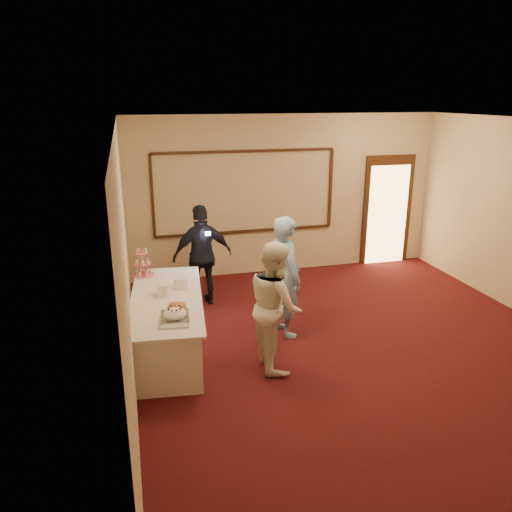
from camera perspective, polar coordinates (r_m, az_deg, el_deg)
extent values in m
plane|color=black|center=(7.02, 12.14, -10.72)|extent=(7.00, 7.00, 0.00)
cube|color=beige|center=(9.59, 3.42, 6.96)|extent=(6.00, 0.04, 3.00)
cube|color=beige|center=(5.75, -14.64, -1.11)|extent=(0.04, 7.00, 3.00)
cube|color=white|center=(6.20, 13.99, 14.47)|extent=(6.00, 7.00, 0.04)
cube|color=#321A0F|center=(9.50, -1.20, 2.85)|extent=(3.40, 0.04, 0.05)
cube|color=#321A0F|center=(9.22, -1.26, 11.89)|extent=(3.40, 0.04, 0.05)
cube|color=#321A0F|center=(9.10, -11.77, 6.66)|extent=(0.05, 0.04, 1.50)
cube|color=#321A0F|center=(9.86, 8.51, 7.68)|extent=(0.05, 0.04, 1.50)
cube|color=#321A0F|center=(10.49, 14.74, 5.12)|extent=(1.05, 0.06, 2.20)
cube|color=#FFBF66|center=(10.49, 14.77, 4.55)|extent=(0.85, 0.02, 2.00)
cube|color=silver|center=(6.87, -10.05, -7.78)|extent=(1.06, 2.36, 0.74)
cube|color=silver|center=(6.72, -10.23, -4.81)|extent=(1.18, 2.49, 0.03)
cube|color=silver|center=(6.02, -9.21, -7.19)|extent=(0.36, 0.44, 0.04)
ellipsoid|color=white|center=(5.98, -9.25, -6.52)|extent=(0.27, 0.27, 0.12)
cube|color=silver|center=(6.13, -8.51, -6.46)|extent=(0.13, 0.28, 0.01)
cylinder|color=#E55984|center=(7.53, -12.87, -0.63)|extent=(0.02, 0.02, 0.42)
cylinder|color=#E55984|center=(7.60, -12.77, -2.09)|extent=(0.32, 0.32, 0.01)
cylinder|color=#E55984|center=(7.54, -12.86, -0.89)|extent=(0.24, 0.24, 0.01)
cylinder|color=#E55984|center=(7.49, -12.94, 0.33)|extent=(0.17, 0.17, 0.01)
cylinder|color=white|center=(6.75, -10.45, -3.82)|extent=(0.20, 0.20, 0.16)
cylinder|color=white|center=(6.72, -10.49, -3.15)|extent=(0.21, 0.21, 0.01)
cylinder|color=white|center=(6.94, -8.61, -3.15)|extent=(0.18, 0.18, 0.15)
cylinder|color=white|center=(6.92, -8.64, -2.53)|extent=(0.19, 0.19, 0.01)
cylinder|color=white|center=(6.35, -8.99, -5.91)|extent=(0.26, 0.26, 0.01)
cylinder|color=brown|center=(6.34, -9.00, -5.69)|extent=(0.22, 0.22, 0.04)
imported|color=#83B1D6|center=(7.05, 3.39, -2.37)|extent=(0.53, 0.70, 1.75)
imported|color=white|center=(6.25, 2.26, -5.63)|extent=(0.63, 0.80, 1.64)
imported|color=black|center=(8.13, -6.13, 0.05)|extent=(1.02, 0.52, 1.67)
cube|color=white|center=(7.80, -5.51, 2.56)|extent=(0.07, 0.05, 0.05)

